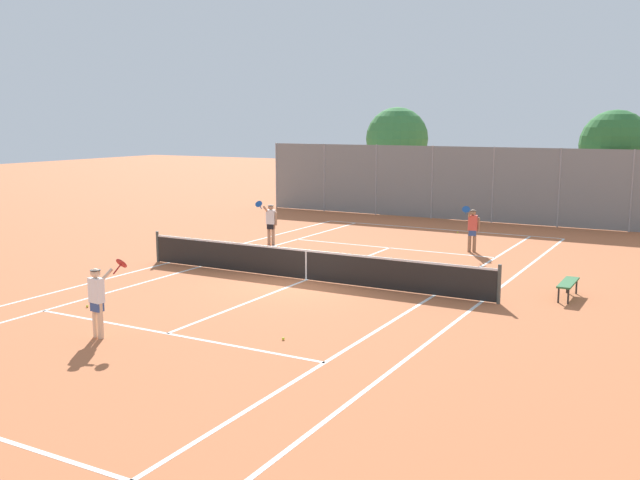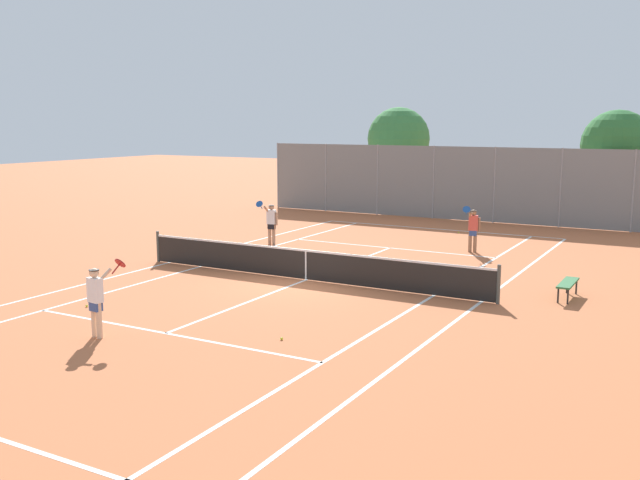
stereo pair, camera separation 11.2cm
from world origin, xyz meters
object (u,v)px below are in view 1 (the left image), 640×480
(tennis_net, at_px, (306,264))
(loose_tennis_ball_3, at_px, (458,232))
(player_far_left, at_px, (271,221))
(loose_tennis_ball_2, at_px, (355,259))
(player_far_right, at_px, (472,227))
(tree_behind_left, at_px, (396,141))
(loose_tennis_ball_0, at_px, (87,306))
(loose_tennis_ball_4, at_px, (376,258))
(courtside_bench, at_px, (568,284))
(tree_behind_right, at_px, (619,147))
(player_near_side, at_px, (97,298))
(loose_tennis_ball_1, at_px, (283,339))

(tennis_net, bearing_deg, loose_tennis_ball_3, 84.18)
(player_far_left, height_order, loose_tennis_ball_2, player_far_left)
(tennis_net, bearing_deg, player_far_right, 66.80)
(player_far_left, xyz_separation_m, tree_behind_left, (-0.84, 14.40, 2.80))
(loose_tennis_ball_0, relative_size, loose_tennis_ball_4, 1.00)
(tree_behind_left, bearing_deg, courtside_bench, -54.33)
(player_far_left, distance_m, loose_tennis_ball_2, 4.62)
(player_far_left, xyz_separation_m, tree_behind_right, (11.16, 12.65, 2.69))
(player_near_side, height_order, courtside_bench, player_near_side)
(player_near_side, xyz_separation_m, tree_behind_left, (-4.10, 26.59, 2.80))
(player_far_left, height_order, player_far_right, same)
(loose_tennis_ball_4, bearing_deg, player_far_left, 172.52)
(player_far_right, height_order, loose_tennis_ball_0, player_far_right)
(player_far_right, bearing_deg, tree_behind_left, 124.31)
(tennis_net, xyz_separation_m, loose_tennis_ball_2, (-0.06, 3.53, -0.48))
(player_far_left, xyz_separation_m, loose_tennis_ball_4, (4.84, -0.64, -0.89))
(loose_tennis_ball_0, bearing_deg, player_far_left, 95.47)
(tennis_net, distance_m, loose_tennis_ball_2, 3.57)
(player_near_side, bearing_deg, tennis_net, 81.16)
(loose_tennis_ball_2, distance_m, tree_behind_right, 15.92)
(player_far_left, height_order, loose_tennis_ball_3, player_far_left)
(courtside_bench, bearing_deg, player_far_right, 128.47)
(player_far_left, xyz_separation_m, loose_tennis_ball_3, (5.55, 6.40, -0.89))
(courtside_bench, bearing_deg, loose_tennis_ball_3, 123.06)
(loose_tennis_ball_1, xyz_separation_m, courtside_bench, (4.86, 7.05, 0.38))
(player_far_left, distance_m, player_far_right, 7.78)
(player_far_left, height_order, loose_tennis_ball_0, player_far_left)
(tennis_net, xyz_separation_m, tree_behind_right, (6.75, 17.47, 3.10))
(tennis_net, height_order, tree_behind_left, tree_behind_left)
(player_near_side, distance_m, player_far_right, 15.05)
(tennis_net, bearing_deg, loose_tennis_ball_4, 84.05)
(player_far_right, relative_size, loose_tennis_ball_4, 26.88)
(tennis_net, bearing_deg, player_near_side, -98.84)
(player_far_left, xyz_separation_m, player_far_right, (7.44, 2.27, 0.00))
(tennis_net, height_order, courtside_bench, tennis_net)
(player_far_right, relative_size, tree_behind_left, 0.32)
(loose_tennis_ball_3, height_order, tree_behind_left, tree_behind_left)
(player_near_side, relative_size, loose_tennis_ball_0, 26.88)
(player_far_right, bearing_deg, loose_tennis_ball_1, -91.99)
(loose_tennis_ball_3, bearing_deg, courtside_bench, -56.94)
(tree_behind_right, bearing_deg, tennis_net, -111.14)
(tennis_net, xyz_separation_m, tree_behind_left, (-5.24, 19.22, 3.22))
(player_near_side, relative_size, tree_behind_left, 0.32)
(loose_tennis_ball_0, bearing_deg, loose_tennis_ball_1, 0.88)
(player_near_side, height_order, player_far_right, same)
(player_near_side, xyz_separation_m, loose_tennis_ball_1, (3.74, 1.85, -0.89))
(player_near_side, relative_size, tree_behind_right, 0.33)
(tennis_net, height_order, loose_tennis_ball_0, tennis_net)
(player_near_side, bearing_deg, tree_behind_left, 98.76)
(player_near_side, bearing_deg, loose_tennis_ball_1, 26.30)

